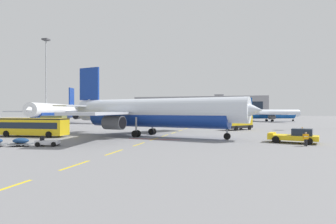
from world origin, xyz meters
The scene contains 13 objects.
ground centered at (40.00, 40.00, 0.00)m, with size 400.00×400.00×0.00m, color slate.
apron_paint_markings centered at (18.00, 38.05, 0.00)m, with size 8.00×98.07×0.01m.
airliner_foreground centered at (16.25, 26.41, 3.95)m, with size 34.62×33.88×12.20m.
pushback_tug centered at (37.21, 21.97, 0.90)m, with size 6.53×4.34×2.08m.
airliner_mid_left centered at (42.60, 99.58, 3.03)m, with size 25.54×24.20×9.37m.
airliner_far_center centered at (-27.45, 60.74, 4.13)m, with size 35.25×36.11×12.77m.
apron_shuttle_bus centered at (-2.61, 21.07, 1.75)m, with size 12.13×3.42×3.00m.
catering_truck centered at (30.14, 45.72, 1.65)m, with size 6.27×6.95×3.14m.
ground_power_truck centered at (-9.18, 34.32, 1.65)m, with size 7.27×3.42×3.14m.
baggage_train centered at (5.27, 10.16, 0.52)m, with size 8.62×4.11×1.14m.
ground_crew_worker centered at (37.79, 18.63, 0.94)m, with size 0.66×0.33×1.65m.
apron_light_mast_near centered at (-26.15, 54.47, 16.01)m, with size 1.80×1.80×25.86m.
terminal_satellite centered at (4.28, 170.39, 6.80)m, with size 86.23×22.09×15.16m.
Camera 1 is at (30.19, -17.14, 4.17)m, focal length 29.70 mm.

